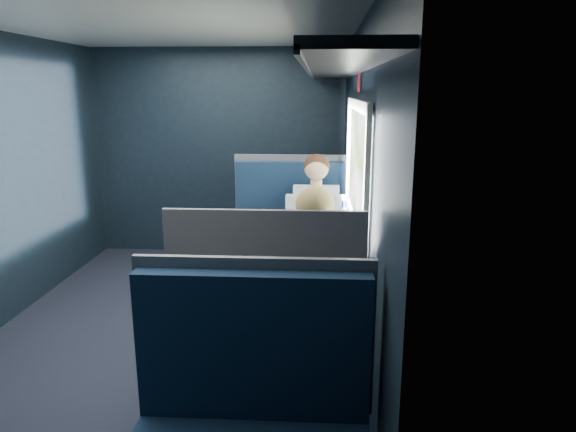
# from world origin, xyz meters

# --- Properties ---
(ground) EXTENTS (2.80, 4.20, 0.01)m
(ground) POSITION_xyz_m (0.00, 0.00, -0.01)
(ground) COLOR black
(room_shell) EXTENTS (3.00, 4.40, 2.40)m
(room_shell) POSITION_xyz_m (0.02, 0.00, 1.48)
(room_shell) COLOR black
(room_shell) RESTS_ON ground
(table) EXTENTS (0.62, 1.00, 0.74)m
(table) POSITION_xyz_m (1.03, 0.00, 0.66)
(table) COLOR #54565E
(table) RESTS_ON ground
(seat_bay_near) EXTENTS (1.04, 0.62, 1.26)m
(seat_bay_near) POSITION_xyz_m (0.84, 0.87, 0.43)
(seat_bay_near) COLOR #0C1D35
(seat_bay_near) RESTS_ON ground
(seat_bay_far) EXTENTS (1.04, 0.62, 1.26)m
(seat_bay_far) POSITION_xyz_m (0.85, -0.87, 0.41)
(seat_bay_far) COLOR #0C1D35
(seat_bay_far) RESTS_ON ground
(seat_row_front) EXTENTS (1.04, 0.51, 1.16)m
(seat_row_front) POSITION_xyz_m (0.85, 1.80, 0.41)
(seat_row_front) COLOR #0C1D35
(seat_row_front) RESTS_ON ground
(man) EXTENTS (0.53, 0.56, 1.32)m
(man) POSITION_xyz_m (1.10, 0.70, 0.72)
(man) COLOR black
(man) RESTS_ON ground
(woman) EXTENTS (0.53, 0.56, 1.32)m
(woman) POSITION_xyz_m (1.10, -0.71, 0.73)
(woman) COLOR black
(woman) RESTS_ON ground
(papers) EXTENTS (0.70, 0.92, 0.01)m
(papers) POSITION_xyz_m (0.92, 0.04, 0.74)
(papers) COLOR white
(papers) RESTS_ON table
(laptop) EXTENTS (0.29, 0.34, 0.22)m
(laptop) POSITION_xyz_m (1.23, 0.09, 0.80)
(laptop) COLOR silver
(laptop) RESTS_ON table
(bottle_small) EXTENTS (0.07, 0.07, 0.24)m
(bottle_small) POSITION_xyz_m (1.33, 0.38, 0.85)
(bottle_small) COLOR silver
(bottle_small) RESTS_ON table
(cup) EXTENTS (0.07, 0.07, 0.09)m
(cup) POSITION_xyz_m (1.26, 0.42, 0.79)
(cup) COLOR white
(cup) RESTS_ON table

